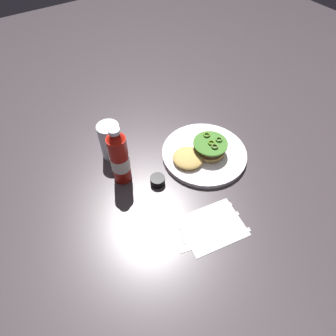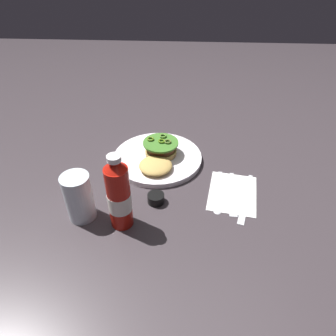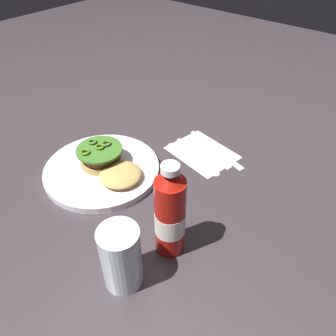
# 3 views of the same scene
# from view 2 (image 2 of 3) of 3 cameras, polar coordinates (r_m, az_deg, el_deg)

# --- Properties ---
(ground_plane) EXTENTS (3.00, 3.00, 0.00)m
(ground_plane) POSITION_cam_2_polar(r_m,az_deg,el_deg) (0.94, -4.33, -1.23)
(ground_plane) COLOR #383034
(dinner_plate) EXTENTS (0.29, 0.29, 0.02)m
(dinner_plate) POSITION_cam_2_polar(r_m,az_deg,el_deg) (1.00, -1.99, 1.93)
(dinner_plate) COLOR white
(dinner_plate) RESTS_ON ground_plane
(burger_sandwich) EXTENTS (0.19, 0.12, 0.05)m
(burger_sandwich) POSITION_cam_2_polar(r_m,az_deg,el_deg) (0.96, -1.73, 2.66)
(burger_sandwich) COLOR tan
(burger_sandwich) RESTS_ON dinner_plate
(ketchup_bottle) EXTENTS (0.06, 0.06, 0.21)m
(ketchup_bottle) POSITION_cam_2_polar(r_m,az_deg,el_deg) (0.74, -9.29, -5.21)
(ketchup_bottle) COLOR #B0170D
(ketchup_bottle) RESTS_ON ground_plane
(water_glass) EXTENTS (0.07, 0.07, 0.13)m
(water_glass) POSITION_cam_2_polar(r_m,az_deg,el_deg) (0.80, -16.56, -5.34)
(water_glass) COLOR silver
(water_glass) RESTS_ON ground_plane
(condiment_cup) EXTENTS (0.05, 0.05, 0.03)m
(condiment_cup) POSITION_cam_2_polar(r_m,az_deg,el_deg) (0.84, -2.31, -5.77)
(condiment_cup) COLOR black
(condiment_cup) RESTS_ON ground_plane
(napkin) EXTENTS (0.19, 0.16, 0.00)m
(napkin) POSITION_cam_2_polar(r_m,az_deg,el_deg) (0.89, 12.15, -4.60)
(napkin) COLOR white
(napkin) RESTS_ON ground_plane
(spoon_utensil) EXTENTS (0.18, 0.04, 0.00)m
(spoon_utensil) POSITION_cam_2_polar(r_m,az_deg,el_deg) (0.87, 9.51, -5.34)
(spoon_utensil) COLOR silver
(spoon_utensil) RESTS_ON napkin
(fork_utensil) EXTENTS (0.19, 0.03, 0.00)m
(fork_utensil) POSITION_cam_2_polar(r_m,az_deg,el_deg) (0.88, 12.21, -5.26)
(fork_utensil) COLOR silver
(fork_utensil) RESTS_ON napkin
(butter_knife) EXTENTS (0.21, 0.07, 0.00)m
(butter_knife) POSITION_cam_2_polar(r_m,az_deg,el_deg) (0.87, 14.51, -5.91)
(butter_knife) COLOR silver
(butter_knife) RESTS_ON napkin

